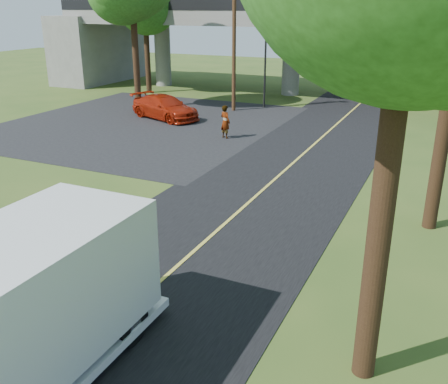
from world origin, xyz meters
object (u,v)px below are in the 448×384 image
Objects in this scene: traffic_signal at (265,61)px; utility_pole at (234,42)px; red_sedan at (165,107)px; pedestrian at (225,122)px.

utility_pole is at bearing -126.87° from traffic_signal.
traffic_signal is 0.58× the size of utility_pole.
red_sedan is (-4.41, -6.28, -2.46)m from traffic_signal.
utility_pole is (-1.50, -2.00, 1.40)m from traffic_signal.
pedestrian is (2.69, -7.21, -3.68)m from utility_pole.
traffic_signal is 1.02× the size of red_sedan.
red_sedan is at bearing -125.10° from traffic_signal.
pedestrian is at bearing -98.00° from red_sedan.
traffic_signal is 2.86m from utility_pole.
traffic_signal is at bearing 53.13° from utility_pole.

